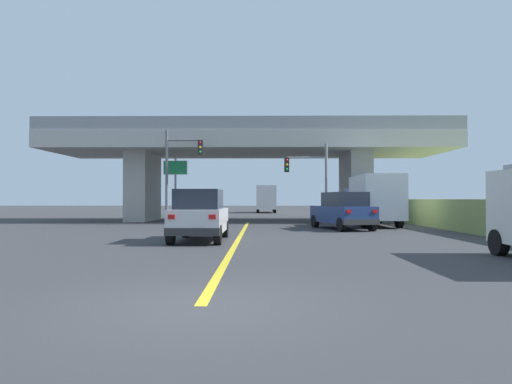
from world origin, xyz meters
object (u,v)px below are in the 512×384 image
Objects in this scene: box_truck at (373,200)px; suv_lead at (200,215)px; traffic_signal_farside at (178,165)px; suv_crossing at (343,211)px; semi_truck_distant at (266,199)px; highway_sign at (175,175)px; traffic_signal_nearside at (312,175)px.

suv_lead is at bearing -132.26° from box_truck.
traffic_signal_farside reaches higher than suv_lead.
suv_lead is 0.87× the size of suv_crossing.
highway_sign is at bearing -105.04° from semi_truck_distant.
suv_lead is 0.65× the size of box_truck.
semi_truck_distant is at bearing 85.49° from suv_lead.
suv_crossing is at bearing -82.93° from semi_truck_distant.
suv_crossing is 0.75× the size of box_truck.
traffic_signal_farside is (-12.25, 1.68, 2.25)m from box_truck.
suv_lead is 0.73× the size of traffic_signal_farside.
suv_crossing is 1.15× the size of highway_sign.
box_truck is (9.25, 10.18, 0.59)m from suv_lead.
semi_truck_distant is at bearing 102.59° from box_truck.
semi_truck_distant is (-6.24, 27.94, 0.08)m from box_truck.
traffic_signal_nearside is at bearing 148.97° from box_truck.
traffic_signal_farside is at bearing 140.01° from suv_crossing.
suv_crossing is (6.85, 7.12, 0.00)m from suv_lead.
suv_crossing is at bearing -77.82° from traffic_signal_nearside.
suv_lead is at bearing -148.22° from suv_crossing.
highway_sign is 25.26m from semi_truck_distant.
traffic_signal_farside is 27.03m from semi_truck_distant.
box_truck reaches higher than suv_lead.
semi_truck_distant is (6.54, 24.34, -1.62)m from highway_sign.
suv_crossing is at bearing 46.08° from suv_lead.
semi_truck_distant is (6.02, 26.26, -2.17)m from traffic_signal_farside.
traffic_signal_farside reaches higher than traffic_signal_nearside.
traffic_signal_nearside reaches higher than box_truck.
traffic_signal_nearside is (-1.12, 5.18, 2.23)m from suv_crossing.
box_truck is 4.41m from traffic_signal_nearside.
semi_truck_distant reaches higher than suv_crossing.
semi_truck_distant reaches higher than box_truck.
box_truck is at bearing 37.66° from suv_crossing.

